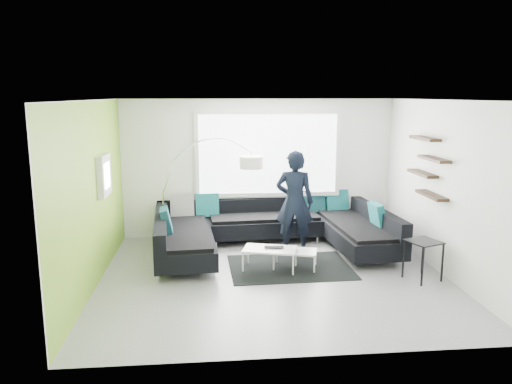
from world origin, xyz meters
The scene contains 9 objects.
ground centered at (0.00, 0.00, 0.00)m, with size 5.50×5.50×0.00m, color gray.
room_shell centered at (0.04, 0.21, 1.81)m, with size 5.54×5.04×2.82m.
sectional_sofa centered at (0.14, 1.29, 0.40)m, with size 4.40×2.91×0.91m.
rug centered at (0.34, 0.43, 0.01)m, with size 2.03×1.48×0.01m, color black.
coffee_table centered at (0.20, 0.37, 0.18)m, with size 1.12×0.65×0.37m, color silver.
arc_lamp centered at (-1.89, 1.94, 1.05)m, with size 1.97×0.87×2.09m, color silver, non-canonical shape.
side_table centered at (2.32, -0.33, 0.32)m, with size 0.46×0.46×0.63m, color black.
person centered at (0.54, 1.26, 0.95)m, with size 0.78×0.61×1.90m, color black.
laptop centered at (0.05, 0.32, 0.38)m, with size 0.34×0.24×0.03m, color black.
Camera 1 is at (-1.01, -7.54, 2.88)m, focal length 35.00 mm.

